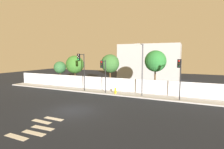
# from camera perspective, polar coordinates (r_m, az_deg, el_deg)

# --- Properties ---
(ground_plane) EXTENTS (80.00, 80.00, 0.00)m
(ground_plane) POSITION_cam_1_polar(r_m,az_deg,el_deg) (16.88, -12.82, -11.44)
(ground_plane) COLOR #1D222C
(sidewalk) EXTENTS (36.00, 2.40, 0.15)m
(sidewalk) POSITION_cam_1_polar(r_m,az_deg,el_deg) (23.70, -0.77, -5.96)
(sidewalk) COLOR #B0B0B0
(sidewalk) RESTS_ON ground
(perimeter_wall) EXTENTS (36.00, 0.18, 1.80)m
(perimeter_wall) POSITION_cam_1_polar(r_m,az_deg,el_deg) (24.67, 0.49, -3.17)
(perimeter_wall) COLOR silver
(perimeter_wall) RESTS_ON sidewalk
(crosswalk_marking) EXTENTS (2.90, 3.86, 0.01)m
(crosswalk_marking) POSITION_cam_1_polar(r_m,az_deg,el_deg) (13.95, -22.99, -15.62)
(crosswalk_marking) COLOR silver
(crosswalk_marking) RESTS_ON ground
(traffic_light_left) EXTENTS (0.39, 1.19, 4.56)m
(traffic_light_left) POSITION_cam_1_polar(r_m,az_deg,el_deg) (19.92, 21.37, 1.17)
(traffic_light_left) COLOR black
(traffic_light_left) RESTS_ON sidewalk
(traffic_light_center) EXTENTS (0.34, 1.50, 5.18)m
(traffic_light_center) POSITION_cam_1_polar(r_m,az_deg,el_deg) (23.85, -10.05, 3.32)
(traffic_light_center) COLOR black
(traffic_light_center) RESTS_ON sidewalk
(traffic_light_right) EXTENTS (0.41, 1.62, 4.32)m
(traffic_light_right) POSITION_cam_1_polar(r_m,az_deg,el_deg) (22.05, -2.84, 1.68)
(traffic_light_right) COLOR black
(traffic_light_right) RESTS_ON sidewalk
(street_lamp_curbside) EXTENTS (0.61, 2.32, 6.30)m
(street_lamp_curbside) POSITION_cam_1_polar(r_m,az_deg,el_deg) (20.89, 9.74, 3.06)
(street_lamp_curbside) COLOR #4C4C51
(street_lamp_curbside) RESTS_ON sidewalk
(fire_hydrant) EXTENTS (0.44, 0.26, 0.77)m
(fire_hydrant) POSITION_cam_1_polar(r_m,az_deg,el_deg) (22.64, 1.12, -5.27)
(fire_hydrant) COLOR gold
(fire_hydrant) RESTS_ON sidewalk
(roadside_tree_leftmost) EXTENTS (2.07, 2.07, 4.10)m
(roadside_tree_leftmost) POSITION_cam_1_polar(r_m,az_deg,el_deg) (31.09, -16.78, 2.23)
(roadside_tree_leftmost) COLOR brown
(roadside_tree_leftmost) RESTS_ON ground
(roadside_tree_midleft) EXTENTS (2.94, 2.94, 5.10)m
(roadside_tree_midleft) POSITION_cam_1_polar(r_m,az_deg,el_deg) (29.10, -12.14, 3.23)
(roadside_tree_midleft) COLOR brown
(roadside_tree_midleft) RESTS_ON ground
(roadside_tree_midright) EXTENTS (2.75, 2.75, 5.28)m
(roadside_tree_midright) POSITION_cam_1_polar(r_m,az_deg,el_deg) (25.84, -0.62, 3.59)
(roadside_tree_midright) COLOR brown
(roadside_tree_midright) RESTS_ON ground
(roadside_tree_rightmost) EXTENTS (2.86, 2.86, 5.79)m
(roadside_tree_rightmost) POSITION_cam_1_polar(r_m,az_deg,el_deg) (23.81, 14.11, 4.27)
(roadside_tree_rightmost) COLOR brown
(roadside_tree_rightmost) RESTS_ON ground
(low_building_distant) EXTENTS (12.17, 6.00, 7.40)m
(low_building_distant) POSITION_cam_1_polar(r_m,az_deg,el_deg) (37.13, 12.15, 3.97)
(low_building_distant) COLOR #B0B0B0
(low_building_distant) RESTS_ON ground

